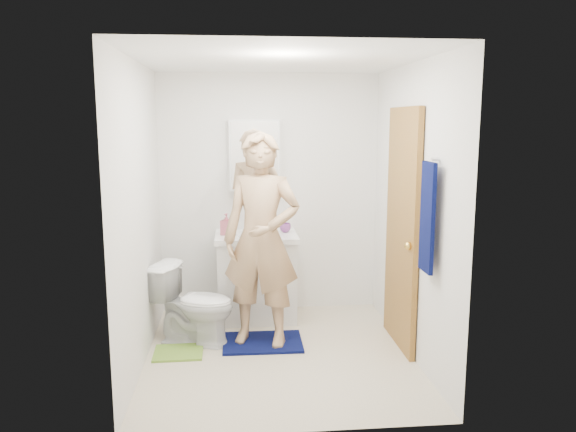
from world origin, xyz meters
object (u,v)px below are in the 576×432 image
object	(u,v)px
vanity_cabinet	(257,279)
toilet	(195,304)
towel	(427,217)
medicine_cabinet	(255,155)
toothbrush_cup	(285,228)
soap_dispenser	(226,224)
man	(261,240)

from	to	relation	value
vanity_cabinet	toilet	world-z (taller)	vanity_cabinet
vanity_cabinet	towel	world-z (taller)	towel
vanity_cabinet	medicine_cabinet	bearing A→B (deg)	90.00
toothbrush_cup	medicine_cabinet	bearing A→B (deg)	151.14
towel	toilet	bearing A→B (deg)	152.55
soap_dispenser	towel	bearing A→B (deg)	-45.13
towel	toilet	world-z (taller)	towel
soap_dispenser	toothbrush_cup	xyz separation A→B (m)	(0.57, 0.08, -0.06)
vanity_cabinet	man	xyz separation A→B (m)	(0.02, -0.67, 0.54)
soap_dispenser	toilet	bearing A→B (deg)	-116.36
vanity_cabinet	toothbrush_cup	distance (m)	0.58
vanity_cabinet	toothbrush_cup	world-z (taller)	toothbrush_cup
medicine_cabinet	towel	size ratio (longest dim) A/B	0.87
medicine_cabinet	man	bearing A→B (deg)	-88.67
soap_dispenser	medicine_cabinet	bearing A→B (deg)	40.01
toothbrush_cup	man	bearing A→B (deg)	-109.99
towel	man	world-z (taller)	man
vanity_cabinet	medicine_cabinet	size ratio (longest dim) A/B	1.14
medicine_cabinet	man	world-z (taller)	medicine_cabinet
man	toothbrush_cup	bearing A→B (deg)	87.50
soap_dispenser	vanity_cabinet	bearing A→B (deg)	2.77
medicine_cabinet	toilet	world-z (taller)	medicine_cabinet
towel	toothbrush_cup	size ratio (longest dim) A/B	7.13
vanity_cabinet	towel	bearing A→B (deg)	-51.53
towel	toothbrush_cup	bearing A→B (deg)	119.87
vanity_cabinet	soap_dispenser	size ratio (longest dim) A/B	3.80
vanity_cabinet	man	size ratio (longest dim) A/B	0.44
soap_dispenser	man	bearing A→B (deg)	-65.16
toilet	toothbrush_cup	bearing A→B (deg)	-33.06
medicine_cabinet	towel	bearing A→B (deg)	-55.39
towel	toothbrush_cup	xyz separation A→B (m)	(-0.89, 1.55, -0.36)
towel	soap_dispenser	size ratio (longest dim) A/B	3.80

